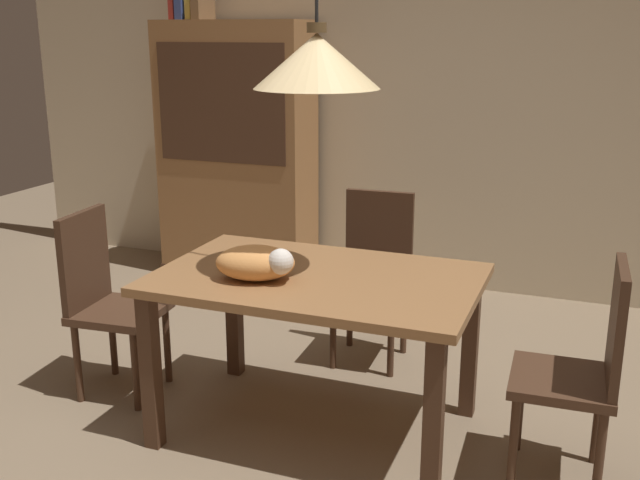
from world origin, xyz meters
The scene contains 12 objects.
ground centered at (0.00, 0.00, 0.00)m, with size 10.00×10.00×0.00m, color #847056.
back_wall centered at (0.00, 2.65, 1.45)m, with size 6.40×0.10×2.90m, color beige.
dining_table centered at (0.10, 0.39, 0.65)m, with size 1.40×0.90×0.75m.
chair_right_side centered at (1.23, 0.40, 0.51)m, with size 0.42×0.42×0.93m.
chair_far_back centered at (0.10, 1.27, 0.51)m, with size 0.42×0.42×0.93m.
chair_left_side centered at (-1.02, 0.39, 0.51)m, with size 0.43×0.43×0.93m.
cat_sleeping centered at (-0.11, 0.24, 0.83)m, with size 0.40×0.31×0.16m.
pendant_lamp centered at (0.10, 0.39, 1.66)m, with size 0.52×0.52×1.30m.
hutch_bookcase centered at (-1.27, 2.32, 0.89)m, with size 1.12×0.45×1.85m.
book_blue_wide centered at (-1.64, 2.32, 1.97)m, with size 0.06×0.24×0.24m, color #384C93.
book_yellow_short centered at (-1.57, 2.32, 1.94)m, with size 0.04×0.20×0.18m, color gold.
book_brown_thick centered at (-1.50, 2.32, 1.96)m, with size 0.06×0.24×0.22m, color brown.
Camera 1 is at (1.22, -2.48, 1.78)m, focal length 41.78 mm.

